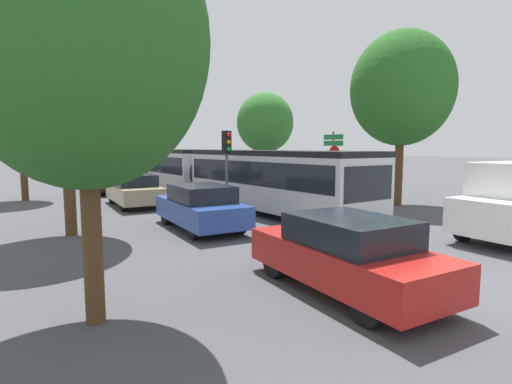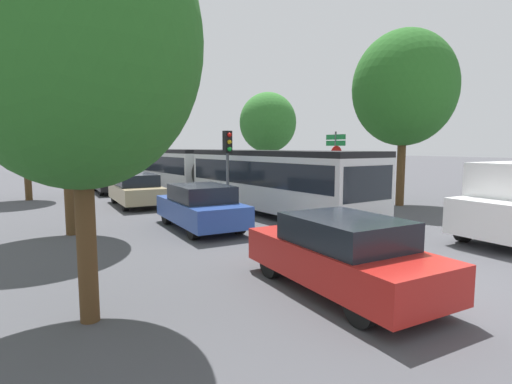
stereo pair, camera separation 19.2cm
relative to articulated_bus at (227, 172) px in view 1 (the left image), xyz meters
name	(u,v)px [view 1 (the left image)]	position (x,y,z in m)	size (l,w,h in m)	color
ground_plane	(399,274)	(-2.15, -11.97, -1.51)	(200.00, 200.00, 0.00)	#47474C
articulated_bus	(227,172)	(0.00, 0.00, 0.00)	(3.57, 17.69, 2.61)	silver
city_bus_rear	(64,161)	(-4.03, 27.95, -0.15)	(2.99, 11.04, 2.35)	silver
queued_car_red	(346,253)	(-3.88, -12.08, -0.77)	(1.97, 4.27, 1.46)	#B21E19
queued_car_blue	(201,207)	(-3.79, -5.24, -0.75)	(2.02, 4.38, 1.50)	#284799
queued_car_tan	(134,190)	(-4.22, 1.23, -0.75)	(2.02, 4.39, 1.50)	tan
queued_car_black	(108,181)	(-4.06, 7.49, -0.76)	(1.99, 4.31, 1.47)	black
queued_car_white	(91,175)	(-4.00, 13.41, -0.78)	(1.94, 4.21, 1.44)	white
traffic_light	(227,153)	(-1.70, -3.22, 0.99)	(0.34, 0.37, 3.40)	#56595E
no_entry_sign	(334,164)	(4.96, -2.34, 0.37)	(0.70, 0.08, 2.82)	#56595E
direction_sign_post	(333,151)	(6.22, -0.90, 1.05)	(0.15, 1.40, 3.60)	#56595E
tree_left_near	(83,48)	(-8.20, -10.91, 2.71)	(3.72, 3.72, 6.56)	#51381E
tree_left_mid	(61,66)	(-7.67, -3.88, 3.66)	(4.23, 4.23, 7.92)	#51381E
tree_left_far	(20,116)	(-8.46, 6.22, 2.81)	(3.69, 3.69, 6.22)	#51381E
tree_right_near	(402,89)	(6.45, -5.13, 3.92)	(4.69, 4.69, 8.07)	#51381E
tree_right_mid	(265,123)	(5.98, 5.57, 2.90)	(3.87, 3.87, 6.45)	#51381E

